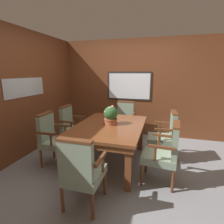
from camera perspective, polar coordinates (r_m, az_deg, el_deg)
name	(u,v)px	position (r m, az deg, el deg)	size (l,w,h in m)	color
ground_plane	(112,164)	(3.33, -0.04, -16.48)	(14.00, 14.00, 0.00)	gray
wall_back	(130,88)	(4.63, 5.95, 7.74)	(7.20, 0.08, 2.45)	brown
wall_left	(24,94)	(3.82, -26.71, 5.37)	(0.08, 7.20, 2.45)	brown
dining_table	(110,130)	(3.14, -0.75, -5.80)	(1.17, 1.61, 0.72)	brown
chair_right_far	(165,134)	(3.43, 17.02, -6.92)	(0.52, 0.51, 0.94)	brown
chair_head_far	(124,120)	(4.26, 4.01, -2.51)	(0.51, 0.52, 0.94)	brown
chair_right_near	(165,151)	(2.72, 16.85, -12.21)	(0.53, 0.52, 0.94)	brown
chair_head_near	(81,170)	(2.20, -9.98, -18.17)	(0.50, 0.50, 0.94)	brown
chair_left_near	(53,137)	(3.29, -18.67, -7.85)	(0.51, 0.50, 0.94)	brown
chair_left_far	(72,126)	(3.86, -12.94, -4.45)	(0.50, 0.50, 0.94)	brown
potted_plant	(111,115)	(3.11, -0.36, -1.03)	(0.25, 0.27, 0.35)	#B2603D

